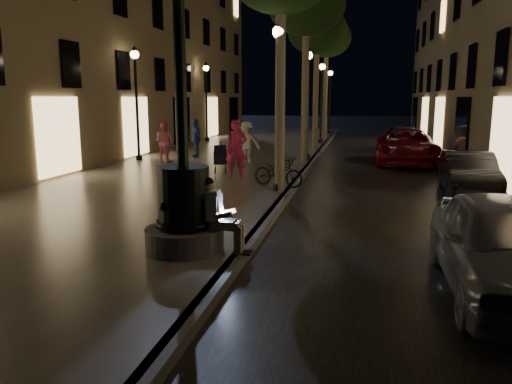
% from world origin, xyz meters
% --- Properties ---
extents(ground, '(120.00, 120.00, 0.00)m').
position_xyz_m(ground, '(0.00, 15.00, 0.00)').
color(ground, black).
rests_on(ground, ground).
extents(cobble_lane, '(6.00, 45.00, 0.02)m').
position_xyz_m(cobble_lane, '(3.00, 15.00, 0.01)').
color(cobble_lane, black).
rests_on(cobble_lane, ground).
extents(promenade, '(8.00, 45.00, 0.20)m').
position_xyz_m(promenade, '(-4.00, 15.00, 0.10)').
color(promenade, '#615C55').
rests_on(promenade, ground).
extents(curb_strip, '(0.25, 45.00, 0.20)m').
position_xyz_m(curb_strip, '(0.00, 15.00, 0.10)').
color(curb_strip, '#59595B').
rests_on(curb_strip, ground).
extents(building_left, '(8.00, 36.00, 15.00)m').
position_xyz_m(building_left, '(-12.00, 18.00, 7.50)').
color(building_left, '#716346').
rests_on(building_left, ground).
extents(fountain_lamppost, '(1.40, 1.40, 5.21)m').
position_xyz_m(fountain_lamppost, '(-1.00, 2.00, 1.21)').
color(fountain_lamppost, '#59595B').
rests_on(fountain_lamppost, promenade).
extents(seated_man_laptop, '(0.95, 0.32, 1.32)m').
position_xyz_m(seated_man_laptop, '(-0.39, 2.00, 0.90)').
color(seated_man_laptop, tan).
rests_on(seated_man_laptop, promenade).
extents(tree_second, '(3.00, 3.00, 7.40)m').
position_xyz_m(tree_second, '(-0.20, 14.00, 6.33)').
color(tree_second, '#6B604C').
rests_on(tree_second, promenade).
extents(tree_third, '(3.00, 3.00, 7.20)m').
position_xyz_m(tree_third, '(-0.30, 20.00, 6.14)').
color(tree_third, '#6B604C').
rests_on(tree_third, promenade).
extents(tree_far, '(3.00, 3.00, 7.50)m').
position_xyz_m(tree_far, '(-0.22, 26.00, 6.43)').
color(tree_far, '#6B604C').
rests_on(tree_far, promenade).
extents(lamp_curb_a, '(0.36, 0.36, 4.81)m').
position_xyz_m(lamp_curb_a, '(-0.30, 8.00, 3.24)').
color(lamp_curb_a, black).
rests_on(lamp_curb_a, promenade).
extents(lamp_curb_b, '(0.36, 0.36, 4.81)m').
position_xyz_m(lamp_curb_b, '(-0.30, 16.00, 3.24)').
color(lamp_curb_b, black).
rests_on(lamp_curb_b, promenade).
extents(lamp_curb_c, '(0.36, 0.36, 4.81)m').
position_xyz_m(lamp_curb_c, '(-0.30, 24.00, 3.24)').
color(lamp_curb_c, black).
rests_on(lamp_curb_c, promenade).
extents(lamp_curb_d, '(0.36, 0.36, 4.81)m').
position_xyz_m(lamp_curb_d, '(-0.30, 32.00, 3.24)').
color(lamp_curb_d, black).
rests_on(lamp_curb_d, promenade).
extents(lamp_left_b, '(0.36, 0.36, 4.81)m').
position_xyz_m(lamp_left_b, '(-7.40, 14.00, 3.24)').
color(lamp_left_b, black).
rests_on(lamp_left_b, promenade).
extents(lamp_left_c, '(0.36, 0.36, 4.81)m').
position_xyz_m(lamp_left_c, '(-7.40, 24.00, 3.24)').
color(lamp_left_c, black).
rests_on(lamp_left_c, promenade).
extents(stroller, '(0.65, 1.12, 1.13)m').
position_xyz_m(stroller, '(-2.90, 11.07, 0.77)').
color(stroller, black).
rests_on(stroller, promenade).
extents(car_front, '(1.77, 4.32, 1.47)m').
position_xyz_m(car_front, '(4.13, 1.50, 0.73)').
color(car_front, '#9C9EA3').
rests_on(car_front, ground).
extents(car_second, '(1.53, 3.96, 1.29)m').
position_xyz_m(car_second, '(5.20, 9.49, 0.64)').
color(car_second, black).
rests_on(car_second, ground).
extents(car_third, '(2.66, 5.52, 1.52)m').
position_xyz_m(car_third, '(4.00, 16.54, 0.76)').
color(car_third, maroon).
rests_on(car_third, ground).
extents(car_rear, '(2.27, 4.74, 1.33)m').
position_xyz_m(car_rear, '(4.32, 21.99, 0.67)').
color(car_rear, '#313237').
rests_on(car_rear, ground).
extents(pedestrian_red, '(0.81, 0.64, 1.97)m').
position_xyz_m(pedestrian_red, '(-2.03, 10.03, 1.18)').
color(pedestrian_red, '#C22650').
rests_on(pedestrian_red, promenade).
extents(pedestrian_pink, '(1.00, 0.89, 1.73)m').
position_xyz_m(pedestrian_pink, '(-5.99, 13.49, 1.06)').
color(pedestrian_pink, pink).
rests_on(pedestrian_pink, promenade).
extents(pedestrian_white, '(1.25, 0.97, 1.70)m').
position_xyz_m(pedestrian_white, '(-2.62, 14.12, 1.05)').
color(pedestrian_white, silver).
rests_on(pedestrian_white, promenade).
extents(pedestrian_blue, '(0.95, 1.06, 1.73)m').
position_xyz_m(pedestrian_blue, '(-5.27, 15.43, 1.07)').
color(pedestrian_blue, '#294597').
rests_on(pedestrian_blue, promenade).
extents(bicycle, '(1.77, 1.15, 0.88)m').
position_xyz_m(bicycle, '(-0.40, 8.70, 0.64)').
color(bicycle, black).
rests_on(bicycle, promenade).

